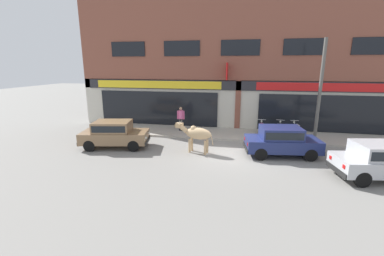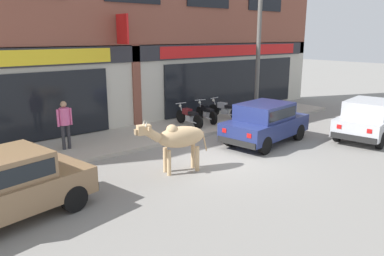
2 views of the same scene
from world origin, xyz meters
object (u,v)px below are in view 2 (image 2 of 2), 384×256
Objects in this scene: car_2 at (369,117)px; utility_pole at (258,55)px; motorcycle_0 at (189,117)px; motorcycle_2 at (225,110)px; cow at (178,138)px; car_1 at (1,185)px; pedestrian at (65,120)px; car_0 at (265,121)px; motorcycle_1 at (206,113)px.

utility_pole reaches higher than car_2.
motorcycle_0 is 3.93m from utility_pole.
utility_pole reaches higher than motorcycle_2.
cow is at bearing -157.05° from utility_pole.
car_2 is at bearing -72.43° from utility_pole.
pedestrian is (2.79, 3.80, 0.29)m from car_1.
cow is 7.10m from utility_pole.
car_2 is 10.88m from pedestrian.
car_0 is 2.08× the size of motorcycle_2.
car_0 is at bearing -29.67° from pedestrian.
motorcycle_0 is 0.32× the size of utility_pole.
utility_pole is (10.84, 2.70, 2.14)m from car_1.
motorcycle_0 is at bearing 47.78° from cow.
motorcycle_2 is at bearing 34.85° from cow.
motorcycle_2 is (-2.09, 5.55, -0.30)m from car_2.
cow is 5.10m from motorcycle_0.
car_1 reaches higher than motorcycle_1.
motorcycle_1 is 0.31× the size of utility_pole.
motorcycle_1 is 3.28m from utility_pole.
cow reaches higher than motorcycle_0.
car_1 is 2.11× the size of motorcycle_2.
motorcycle_0 is (-0.76, 3.38, -0.30)m from car_0.
pedestrian is at bearing 150.33° from car_0.
car_2 is at bearing -7.64° from car_1.
car_2 reaches higher than motorcycle_2.
car_1 is 4.72m from pedestrian.
pedestrian reaches higher than motorcycle_1.
car_2 is 2.13× the size of motorcycle_1.
cow reaches higher than motorcycle_2.
pedestrian is (-1.77, 3.76, 0.10)m from cow.
cow is at bearing -139.04° from motorcycle_1.
car_0 is at bearing -132.69° from utility_pole.
utility_pole is at bearing 107.57° from car_2.
car_2 is (12.21, -1.64, 0.00)m from car_1.
car_0 and car_1 have the same top height.
motorcycle_1 is 0.99× the size of motorcycle_2.
car_0 is at bearing 2.72° from car_1.
cow is at bearing -64.87° from pedestrian.
cow is 0.56× the size of car_0.
car_1 is 2.38× the size of pedestrian.
utility_pole is at bearing 13.98° from car_1.
motorcycle_0 is at bearing -0.02° from pedestrian.
car_0 is at bearing -77.28° from motorcycle_0.
car_1 is at bearing -158.86° from motorcycle_2.
car_0 is 3.77m from motorcycle_2.
motorcycle_2 is (2.15, 0.11, 0.00)m from motorcycle_0.
car_1 is 2.14× the size of motorcycle_1.
motorcycle_0 and motorcycle_2 have the same top height.
car_0 reaches higher than motorcycle_2.
car_0 is at bearing -94.78° from motorcycle_1.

